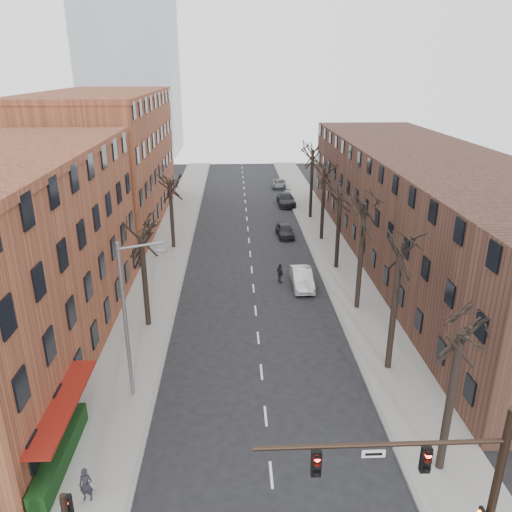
{
  "coord_description": "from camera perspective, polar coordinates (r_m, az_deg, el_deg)",
  "views": [
    {
      "loc": [
        -1.44,
        -13.23,
        17.03
      ],
      "look_at": [
        0.07,
        20.93,
        4.0
      ],
      "focal_mm": 35.0,
      "sensor_mm": 36.0,
      "label": 1
    }
  ],
  "objects": [
    {
      "name": "building_left_far",
      "position": [
        59.9,
        -16.84,
        10.35
      ],
      "size": [
        12.0,
        28.0,
        14.0
      ],
      "primitive_type": "cube",
      "color": "brown",
      "rests_on": "ground"
    },
    {
      "name": "pedestrian_crossing",
      "position": [
        41.71,
        2.77,
        -1.99
      ],
      "size": [
        0.79,
        1.09,
        1.71
      ],
      "primitive_type": "imported",
      "rotation": [
        0.0,
        0.0,
        1.99
      ],
      "color": "black",
      "rests_on": "ground"
    },
    {
      "name": "streetlight",
      "position": [
        26.75,
        -14.41,
        -6.55
      ],
      "size": [
        2.45,
        0.22,
        9.03
      ],
      "color": "slate",
      "rests_on": "ground"
    },
    {
      "name": "parked_car_far",
      "position": [
        75.5,
        2.68,
        8.26
      ],
      "size": [
        2.24,
        4.38,
        1.18
      ],
      "primitive_type": "imported",
      "rotation": [
        0.0,
        0.0,
        -0.07
      ],
      "color": "slate",
      "rests_on": "ground"
    },
    {
      "name": "tree_left_b",
      "position": [
        50.58,
        -9.38,
        0.9
      ],
      "size": [
        5.2,
        5.2,
        9.5
      ],
      "primitive_type": null,
      "color": "black",
      "rests_on": "ground"
    },
    {
      "name": "tree_right_b",
      "position": [
        31.75,
        14.79,
        -12.36
      ],
      "size": [
        5.2,
        5.2,
        10.8
      ],
      "primitive_type": null,
      "color": "black",
      "rests_on": "ground"
    },
    {
      "name": "parked_car_near",
      "position": [
        53.29,
        3.3,
        2.97
      ],
      "size": [
        1.9,
        4.14,
        1.37
      ],
      "primitive_type": "imported",
      "rotation": [
        0.0,
        0.0,
        0.07
      ],
      "color": "black",
      "rests_on": "ground"
    },
    {
      "name": "tree_right_c",
      "position": [
        38.42,
        11.41,
        -5.9
      ],
      "size": [
        5.2,
        5.2,
        11.6
      ],
      "primitive_type": null,
      "color": "black",
      "rests_on": "ground"
    },
    {
      "name": "signal_mast_arm",
      "position": [
        18.88,
        21.39,
        -22.88
      ],
      "size": [
        8.14,
        0.3,
        7.2
      ],
      "color": "black",
      "rests_on": "ground"
    },
    {
      "name": "tree_right_f",
      "position": [
        60.39,
        6.2,
        4.36
      ],
      "size": [
        5.2,
        5.2,
        11.6
      ],
      "primitive_type": null,
      "color": "black",
      "rests_on": "ground"
    },
    {
      "name": "sidewalk_right",
      "position": [
        51.99,
        8.08,
        1.61
      ],
      "size": [
        4.0,
        90.0,
        0.15
      ],
      "primitive_type": "cube",
      "color": "gray",
      "rests_on": "ground"
    },
    {
      "name": "tree_right_e",
      "position": [
        52.87,
        7.46,
        1.89
      ],
      "size": [
        5.2,
        5.2,
        10.8
      ],
      "primitive_type": null,
      "color": "black",
      "rests_on": "ground"
    },
    {
      "name": "tree_right_d",
      "position": [
        45.52,
        9.12,
        -1.39
      ],
      "size": [
        5.2,
        5.2,
        10.0
      ],
      "primitive_type": null,
      "color": "black",
      "rests_on": "ground"
    },
    {
      "name": "awning_left",
      "position": [
        26.89,
        -20.39,
        -20.0
      ],
      "size": [
        1.2,
        7.0,
        0.15
      ],
      "primitive_type": "cube",
      "color": "maroon",
      "rests_on": "ground"
    },
    {
      "name": "silver_sedan",
      "position": [
        41.12,
        5.28,
        -2.56
      ],
      "size": [
        1.6,
        4.55,
        1.5
      ],
      "primitive_type": "imported",
      "rotation": [
        0.0,
        0.0,
        -0.0
      ],
      "color": "#AEB1B5",
      "rests_on": "ground"
    },
    {
      "name": "tree_left_a",
      "position": [
        36.1,
        -12.16,
        -7.8
      ],
      "size": [
        5.2,
        5.2,
        9.5
      ],
      "primitive_type": null,
      "color": "black",
      "rests_on": "ground"
    },
    {
      "name": "hedge",
      "position": [
        25.8,
        -21.47,
        -20.29
      ],
      "size": [
        0.8,
        6.0,
        1.0
      ],
      "primitive_type": "cube",
      "color": "#113312",
      "rests_on": "sidewalk_left"
    },
    {
      "name": "parked_car_mid",
      "position": [
        65.7,
        3.46,
        6.49
      ],
      "size": [
        2.23,
        5.35,
        1.55
      ],
      "primitive_type": "imported",
      "rotation": [
        0.0,
        0.0,
        0.01
      ],
      "color": "black",
      "rests_on": "ground"
    },
    {
      "name": "building_right",
      "position": [
        48.14,
        18.88,
        5.26
      ],
      "size": [
        12.0,
        50.0,
        10.0
      ],
      "primitive_type": "cube",
      "color": "#4C2E23",
      "rests_on": "ground"
    },
    {
      "name": "sidewalk_left",
      "position": [
        51.54,
        -9.7,
        1.35
      ],
      "size": [
        4.0,
        90.0,
        0.15
      ],
      "primitive_type": "cube",
      "color": "gray",
      "rests_on": "ground"
    },
    {
      "name": "pedestrian_a",
      "position": [
        23.62,
        -18.84,
        -23.52
      ],
      "size": [
        0.58,
        0.39,
        1.55
      ],
      "primitive_type": "imported",
      "rotation": [
        0.0,
        0.0,
        -0.03
      ],
      "color": "black",
      "rests_on": "sidewalk_left"
    },
    {
      "name": "tree_right_a",
      "position": [
        25.86,
        20.16,
        -21.89
      ],
      "size": [
        5.2,
        5.2,
        10.0
      ],
      "primitive_type": null,
      "color": "black",
      "rests_on": "ground"
    }
  ]
}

